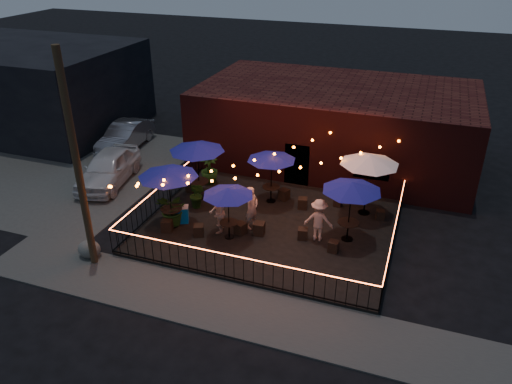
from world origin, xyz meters
TOP-DOWN VIEW (x-y plane):
  - ground at (0.00, 0.00)m, footprint 110.00×110.00m
  - patio at (0.00, 2.00)m, footprint 10.00×8.00m
  - sidewalk at (0.00, -3.25)m, footprint 18.00×2.50m
  - parking_lot at (-12.00, 4.00)m, footprint 11.00×12.00m
  - brick_building at (1.00, 9.99)m, footprint 14.00×8.00m
  - background_building at (-18.00, 9.00)m, footprint 12.00×9.00m
  - utility_pole at (-5.40, -2.60)m, footprint 0.26×0.26m
  - fence_front at (0.00, -2.00)m, footprint 10.00×0.04m
  - fence_left at (-5.00, 2.00)m, footprint 0.04×8.00m
  - fence_right at (5.00, 2.00)m, footprint 0.04×8.00m
  - festoon_lights at (-1.01, 1.70)m, footprint 10.02×8.72m
  - cafe_table_0 at (-3.78, 0.54)m, footprint 3.10×3.10m
  - cafe_table_1 at (-3.80, 3.18)m, footprint 3.03×3.03m
  - cafe_table_2 at (-1.23, 0.53)m, footprint 2.04×2.04m
  - cafe_table_3 at (-0.60, 3.96)m, footprint 2.59×2.59m
  - cafe_table_4 at (3.24, 1.97)m, footprint 2.74×2.74m
  - cafe_table_5 at (3.54, 4.31)m, footprint 3.26×3.26m
  - bistro_chair_0 at (-3.80, 0.12)m, footprint 0.52×0.52m
  - bistro_chair_1 at (-2.44, 0.24)m, footprint 0.52×0.52m
  - bistro_chair_2 at (-4.48, 3.61)m, footprint 0.38×0.38m
  - bistro_chair_3 at (-2.08, 3.24)m, footprint 0.35×0.35m
  - bistro_chair_4 at (-0.91, 0.94)m, footprint 0.52×0.52m
  - bistro_chair_5 at (-0.19, 1.16)m, footprint 0.48×0.48m
  - bistro_chair_6 at (-0.10, 4.34)m, footprint 0.53×0.53m
  - bistro_chair_7 at (0.91, 3.84)m, footprint 0.47×0.47m
  - bistro_chair_8 at (1.56, 1.43)m, footprint 0.44×0.44m
  - bistro_chair_9 at (2.89, 0.96)m, footprint 0.39×0.39m
  - bistro_chair_10 at (2.33, 4.57)m, footprint 0.37×0.37m
  - bistro_chair_11 at (4.26, 4.01)m, footprint 0.41×0.41m
  - patron_a at (-0.64, 1.55)m, footprint 0.61×0.76m
  - patron_b at (-1.84, 0.76)m, footprint 0.87×1.00m
  - patron_c at (2.13, 1.57)m, footprint 1.18×0.73m
  - potted_shrub_a at (-3.76, 0.65)m, footprint 1.58×1.47m
  - potted_shrub_b at (-3.48, 2.29)m, footprint 0.80×0.70m
  - potted_shrub_c at (-4.01, 4.76)m, footprint 0.95×0.95m
  - cooler at (-3.54, 0.94)m, footprint 0.68×0.60m
  - boulder at (-5.78, -2.33)m, footprint 0.98×0.87m
  - car_white at (-8.77, 3.36)m, footprint 2.69×4.95m
  - car_silver at (-10.46, 7.48)m, footprint 1.89×4.60m

SIDE VIEW (x-z plane):
  - ground at x=0.00m, z-range 0.00..0.00m
  - parking_lot at x=-12.00m, z-range 0.00..0.02m
  - sidewalk at x=0.00m, z-range 0.00..0.05m
  - patio at x=0.00m, z-range 0.00..0.15m
  - boulder at x=-5.78m, z-range 0.00..0.69m
  - bistro_chair_3 at x=-2.08m, z-range 0.15..0.55m
  - bistro_chair_11 at x=4.26m, z-range 0.15..0.56m
  - bistro_chair_10 at x=2.33m, z-range 0.15..0.56m
  - bistro_chair_2 at x=-4.48m, z-range 0.15..0.58m
  - bistro_chair_9 at x=2.89m, z-range 0.15..0.59m
  - bistro_chair_8 at x=1.56m, z-range 0.15..0.60m
  - bistro_chair_1 at x=-2.44m, z-range 0.15..0.62m
  - bistro_chair_7 at x=0.91m, z-range 0.15..0.63m
  - bistro_chair_4 at x=-0.91m, z-range 0.15..0.63m
  - bistro_chair_6 at x=-0.10m, z-range 0.15..0.64m
  - bistro_chair_0 at x=-3.80m, z-range 0.15..0.66m
  - bistro_chair_5 at x=-0.19m, z-range 0.15..0.66m
  - cooler at x=-3.54m, z-range 0.16..0.90m
  - fence_front at x=0.00m, z-range 0.14..1.18m
  - fence_left at x=-5.00m, z-range 0.14..1.18m
  - fence_right at x=5.00m, z-range 0.14..1.18m
  - car_silver at x=-10.46m, z-range 0.00..1.48m
  - potted_shrub_b at x=-3.48m, z-range 0.15..1.41m
  - car_white at x=-8.77m, z-range 0.00..1.60m
  - potted_shrub_a at x=-3.76m, z-range 0.15..1.59m
  - potted_shrub_c at x=-4.01m, z-range 0.15..1.64m
  - patron_b at x=-1.84m, z-range 0.15..1.89m
  - patron_c at x=2.13m, z-range 0.15..1.92m
  - patron_a at x=-0.64m, z-range 0.15..1.99m
  - brick_building at x=1.00m, z-range 0.00..4.00m
  - cafe_table_2 at x=-1.23m, z-range 1.07..3.28m
  - cafe_table_3 at x=-0.60m, z-range 1.14..3.53m
  - cafe_table_4 at x=3.24m, z-range 1.20..3.74m
  - background_building at x=-18.00m, z-range 0.00..5.00m
  - festoon_lights at x=-1.01m, z-range 1.86..3.18m
  - cafe_table_0 at x=-3.78m, z-range 1.25..3.91m
  - cafe_table_1 at x=-3.80m, z-range 1.28..4.00m
  - cafe_table_5 at x=3.54m, z-range 1.28..4.01m
  - utility_pole at x=-5.40m, z-range 0.00..8.00m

